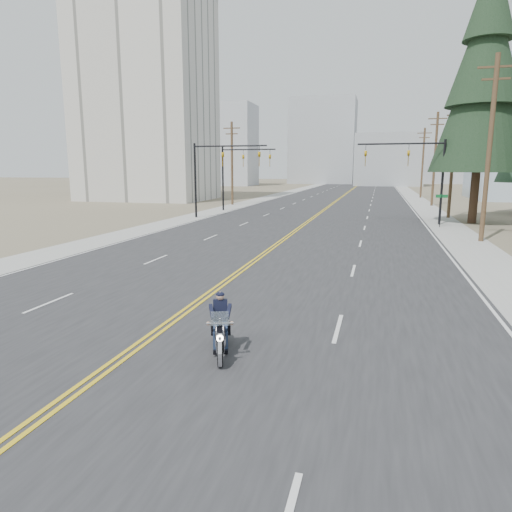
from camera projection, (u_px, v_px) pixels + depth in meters
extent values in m
plane|color=#776D56|center=(112.00, 366.00, 10.90)|extent=(400.00, 400.00, 0.00)
cube|color=#303033|center=(342.00, 197.00, 77.30)|extent=(20.00, 200.00, 0.01)
cube|color=#A5A5A0|center=(276.00, 195.00, 80.23)|extent=(3.00, 200.00, 0.01)
cube|color=#A5A5A0|center=(414.00, 198.00, 74.38)|extent=(3.00, 200.00, 0.01)
cylinder|color=black|center=(195.00, 181.00, 43.40)|extent=(0.20, 0.20, 7.00)
cylinder|color=black|center=(230.00, 146.00, 41.90)|extent=(7.00, 0.14, 0.14)
imported|color=#BF8C0C|center=(223.00, 153.00, 42.20)|extent=(0.21, 0.26, 1.30)
imported|color=#BF8C0C|center=(259.00, 153.00, 41.31)|extent=(0.21, 0.26, 1.30)
cylinder|color=black|center=(442.00, 183.00, 37.80)|extent=(0.20, 0.20, 7.00)
cylinder|color=black|center=(400.00, 144.00, 38.09)|extent=(7.00, 0.14, 0.14)
imported|color=#BF8C0C|center=(409.00, 152.00, 38.03)|extent=(0.21, 0.26, 1.30)
imported|color=#BF8C0C|center=(366.00, 152.00, 38.92)|extent=(0.21, 0.26, 1.30)
cylinder|color=black|center=(223.00, 179.00, 50.99)|extent=(0.20, 0.20, 7.00)
cylinder|color=black|center=(249.00, 149.00, 49.62)|extent=(6.00, 0.14, 0.14)
imported|color=#BF8C0C|center=(243.00, 156.00, 49.89)|extent=(0.21, 0.26, 1.30)
imported|color=#BF8C0C|center=(270.00, 155.00, 49.13)|extent=(0.21, 0.26, 1.30)
cylinder|color=black|center=(441.00, 211.00, 36.37)|extent=(0.06, 0.06, 2.60)
cube|color=#0C5926|center=(442.00, 196.00, 36.14)|extent=(0.90, 0.03, 0.25)
cylinder|color=brown|center=(489.00, 151.00, 28.46)|extent=(0.30, 0.30, 11.50)
cube|color=brown|center=(497.00, 67.00, 27.52)|extent=(2.20, 0.12, 0.12)
cube|color=brown|center=(496.00, 79.00, 27.66)|extent=(1.60, 0.12, 0.12)
cylinder|color=brown|center=(453.00, 159.00, 42.73)|extent=(0.30, 0.30, 11.00)
cube|color=brown|center=(457.00, 107.00, 41.85)|extent=(2.20, 0.12, 0.12)
cube|color=brown|center=(456.00, 115.00, 41.98)|extent=(1.60, 0.12, 0.12)
cylinder|color=brown|center=(435.00, 160.00, 56.91)|extent=(0.30, 0.30, 11.50)
cube|color=brown|center=(438.00, 119.00, 55.98)|extent=(2.20, 0.12, 0.12)
cube|color=brown|center=(437.00, 124.00, 56.11)|extent=(1.60, 0.12, 0.12)
cylinder|color=brown|center=(423.00, 163.00, 73.09)|extent=(0.30, 0.30, 11.00)
cube|color=brown|center=(425.00, 133.00, 72.20)|extent=(2.20, 0.12, 0.12)
cube|color=brown|center=(424.00, 138.00, 72.33)|extent=(1.60, 0.12, 0.12)
cylinder|color=brown|center=(232.00, 164.00, 58.63)|extent=(0.30, 0.30, 10.50)
cube|color=brown|center=(232.00, 128.00, 57.79)|extent=(2.20, 0.12, 0.12)
cube|color=brown|center=(232.00, 134.00, 57.92)|extent=(1.60, 0.12, 0.12)
cube|color=silver|center=(146.00, 97.00, 67.37)|extent=(18.00, 14.00, 30.00)
cube|color=#B7BCC6|center=(229.00, 145.00, 126.82)|extent=(14.00, 12.00, 22.00)
cube|color=#ADB2B7|center=(388.00, 160.00, 126.12)|extent=(18.00, 14.00, 14.00)
cube|color=#ADB2B7|center=(323.00, 142.00, 144.31)|extent=(20.00, 15.00, 26.00)
cube|color=#B7BCC6|center=(442.00, 164.00, 145.70)|extent=(14.00, 14.00, 12.00)
cube|color=#ADB2B7|center=(199.00, 158.00, 145.43)|extent=(12.00, 12.00, 16.00)
cylinder|color=#382619|center=(474.00, 198.00, 39.14)|extent=(0.76, 0.76, 4.36)
cone|color=black|center=(483.00, 91.00, 37.49)|extent=(7.85, 7.85, 13.09)
cone|color=black|center=(488.00, 43.00, 36.79)|extent=(5.89, 5.89, 9.81)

